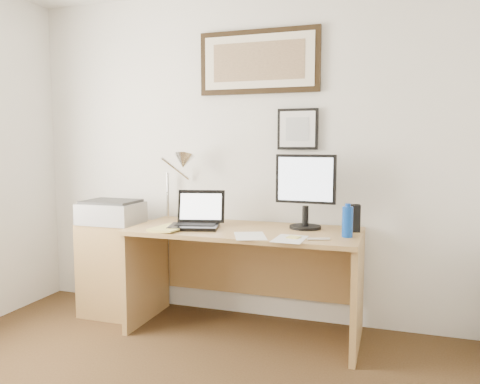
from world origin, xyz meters
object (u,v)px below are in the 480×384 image
at_px(desk, 248,259).
at_px(book, 158,227).
at_px(side_cabinet, 117,268).
at_px(water_bottle, 347,222).
at_px(laptop, 197,219).
at_px(lcd_monitor, 306,188).
at_px(printer, 111,212).

bearing_deg(desk, book, -155.03).
height_order(side_cabinet, water_bottle, water_bottle).
xyz_separation_m(laptop, lcd_monitor, (0.74, 0.19, 0.23)).
bearing_deg(laptop, desk, 20.83).
xyz_separation_m(side_cabinet, water_bottle, (1.78, -0.11, 0.48)).
height_order(laptop, printer, laptop).
distance_m(laptop, printer, 0.74).
distance_m(water_bottle, printer, 1.80).
distance_m(side_cabinet, laptop, 0.86).
xyz_separation_m(water_bottle, printer, (-1.79, 0.07, -0.03)).
xyz_separation_m(side_cabinet, desk, (1.07, 0.04, 0.15)).
xyz_separation_m(side_cabinet, printer, (-0.02, -0.04, 0.45)).
bearing_deg(printer, side_cabinet, 68.38).
bearing_deg(book, desk, 24.97).
relative_size(laptop, printer, 0.88).
bearing_deg(water_bottle, laptop, 179.19).
bearing_deg(book, water_bottle, 5.50).
bearing_deg(lcd_monitor, book, -161.41).
distance_m(water_bottle, lcd_monitor, 0.42).
distance_m(book, lcd_monitor, 1.07).
xyz_separation_m(book, lcd_monitor, (0.98, 0.33, 0.28)).
xyz_separation_m(lcd_monitor, printer, (-1.48, -0.13, -0.22)).
relative_size(side_cabinet, book, 2.72).
bearing_deg(lcd_monitor, water_bottle, -33.48).
height_order(laptop, lcd_monitor, lcd_monitor).
bearing_deg(water_bottle, lcd_monitor, 146.52).
height_order(book, laptop, laptop).
bearing_deg(printer, lcd_monitor, 5.11).
height_order(side_cabinet, book, book).
distance_m(side_cabinet, desk, 1.08).
distance_m(book, laptop, 0.28).
bearing_deg(book, side_cabinet, 154.47).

